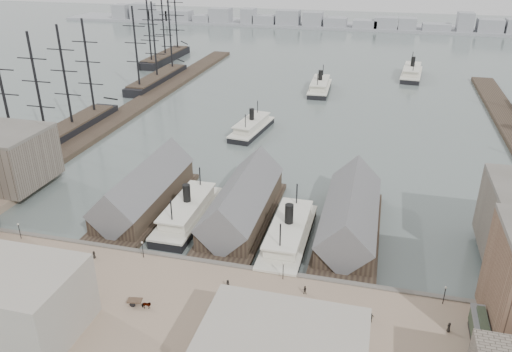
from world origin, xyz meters
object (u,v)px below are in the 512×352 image
(horse_cart_center, at_px, (143,304))
(horse_cart_right, at_px, (331,347))
(ferry_docked_west, at_px, (188,212))
(tram, at_px, (482,336))

(horse_cart_center, bearing_deg, horse_cart_right, -104.13)
(horse_cart_center, height_order, horse_cart_right, horse_cart_center)
(ferry_docked_west, height_order, tram, ferry_docked_west)
(tram, bearing_deg, horse_cart_center, -174.01)
(ferry_docked_west, relative_size, horse_cart_center, 5.80)
(ferry_docked_west, distance_m, horse_cart_center, 35.35)
(ferry_docked_west, relative_size, horse_cart_right, 6.05)
(ferry_docked_west, height_order, horse_cart_center, ferry_docked_west)
(tram, distance_m, horse_cart_center, 58.21)
(tram, relative_size, horse_cart_right, 2.40)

